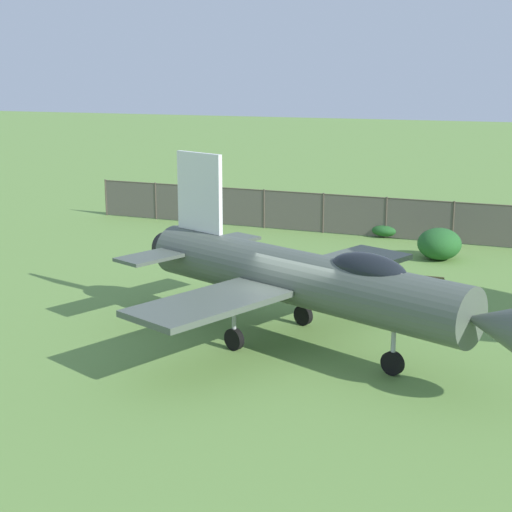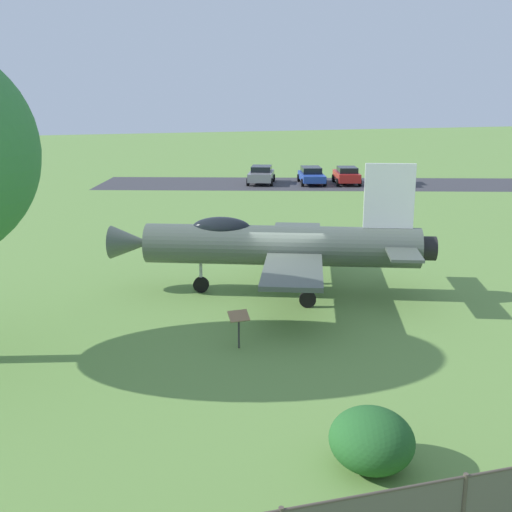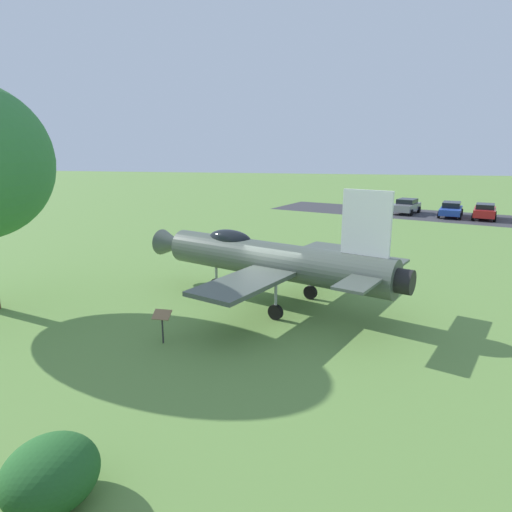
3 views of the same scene
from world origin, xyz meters
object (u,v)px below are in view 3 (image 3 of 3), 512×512
object	(u,v)px
shrub_by_tree	(51,474)
parked_car_gray	(406,206)
parked_car_red	(485,211)
parked_car_blue	(451,209)
display_jet	(266,258)
info_plaque	(162,319)

from	to	relation	value
shrub_by_tree	parked_car_gray	bearing A→B (deg)	-105.24
shrub_by_tree	parked_car_red	bearing A→B (deg)	-114.97
parked_car_blue	parked_car_gray	world-z (taller)	parked_car_gray
parked_car_red	parked_car_gray	bearing A→B (deg)	86.19
shrub_by_tree	parked_car_red	distance (m)	41.97
display_jet	parked_car_gray	world-z (taller)	display_jet
parked_car_blue	parked_car_gray	xyz separation A→B (m)	(3.98, -1.38, 0.04)
parked_car_red	parked_car_blue	distance (m)	2.92
info_plaque	parked_car_red	distance (m)	36.23
display_jet	parked_car_gray	distance (m)	30.38
display_jet	parked_car_gray	bearing A→B (deg)	-84.83
parked_car_red	parked_car_gray	size ratio (longest dim) A/B	0.97
parked_car_red	parked_car_blue	world-z (taller)	parked_car_red
shrub_by_tree	info_plaque	size ratio (longest dim) A/B	1.58
info_plaque	parked_car_gray	size ratio (longest dim) A/B	0.25
parked_car_red	parked_car_gray	distance (m)	7.13
shrub_by_tree	info_plaque	distance (m)	6.95
shrub_by_tree	parked_car_red	size ratio (longest dim) A/B	0.41
display_jet	parked_car_blue	world-z (taller)	display_jet
parked_car_gray	parked_car_blue	bearing A→B (deg)	94.00
parked_car_blue	display_jet	bearing A→B (deg)	-10.01
parked_car_red	parked_car_gray	world-z (taller)	parked_car_red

